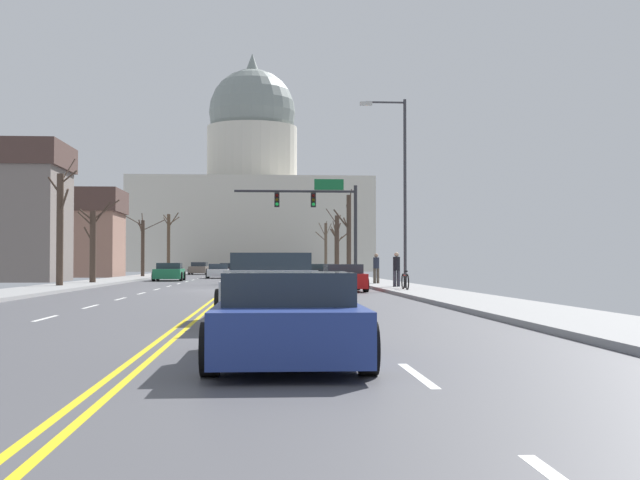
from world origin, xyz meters
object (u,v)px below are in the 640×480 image
object	(u,v)px
signal_gantry	(321,208)
pedestrian_01	(376,267)
street_lamp_right	(400,178)
bicycle_parked	(405,281)
sedan_near_04	(276,290)
sedan_near_02	(342,278)
sedan_oncoming_03	(199,269)
sedan_oncoming_01	(218,271)
sedan_near_01	(268,276)
sedan_near_00	(322,275)
sedan_oncoming_02	(229,270)
sedan_oncoming_00	(169,272)
sedan_near_06	(287,320)
pedestrian_00	(397,268)
sedan_near_03	(268,282)
pickup_truck_near_05	(271,290)

from	to	relation	value
signal_gantry	pedestrian_01	bearing A→B (deg)	-70.11
street_lamp_right	bicycle_parked	bearing A→B (deg)	-92.79
signal_gantry	sedan_near_04	world-z (taller)	signal_gantry
sedan_near_04	bicycle_parked	xyz separation A→B (m)	(5.82, 11.69, -0.05)
sedan_near_02	sedan_oncoming_03	distance (m)	50.98
sedan_oncoming_01	sedan_near_01	bearing A→B (deg)	-80.64
sedan_near_00	pedestrian_01	distance (m)	4.81
sedan_oncoming_02	pedestrian_01	world-z (taller)	pedestrian_01
sedan_near_02	sedan_oncoming_01	distance (m)	31.31
sedan_oncoming_00	signal_gantry	bearing A→B (deg)	-30.02
street_lamp_right	sedan_near_01	size ratio (longest dim) A/B	1.93
street_lamp_right	pedestrian_01	bearing A→B (deg)	89.92
sedan_near_02	pedestrian_01	world-z (taller)	pedestrian_01
street_lamp_right	sedan_oncoming_02	bearing A→B (deg)	103.25
street_lamp_right	sedan_near_06	distance (m)	27.87
sedan_oncoming_00	pedestrian_00	world-z (taller)	pedestrian_00
sedan_oncoming_00	bicycle_parked	size ratio (longest dim) A/B	2.56
sedan_near_00	sedan_near_06	xyz separation A→B (m)	(-3.20, -38.83, 0.02)
sedan_near_03	sedan_oncoming_00	xyz separation A→B (m)	(-6.79, 27.77, 0.02)
sedan_near_02	sedan_near_06	distance (m)	26.96
sedan_near_02	sedan_near_03	distance (m)	7.31
pickup_truck_near_05	pedestrian_00	distance (m)	22.08
sedan_near_01	sedan_oncoming_00	distance (m)	16.30
sedan_near_04	sedan_oncoming_03	xyz separation A→B (m)	(-7.08, 63.56, 0.08)
signal_gantry	street_lamp_right	bearing A→B (deg)	-80.38
sedan_oncoming_00	sedan_oncoming_03	bearing A→B (deg)	90.19
sedan_near_00	sedan_oncoming_00	xyz separation A→B (m)	(-10.15, 9.25, 0.04)
signal_gantry	sedan_near_01	distance (m)	10.33
sedan_near_00	pedestrian_00	bearing A→B (deg)	-73.74
sedan_oncoming_01	street_lamp_right	bearing A→B (deg)	-71.87
sedan_near_00	sedan_near_03	distance (m)	18.82
sedan_oncoming_02	bicycle_parked	distance (m)	43.39
pedestrian_00	pedestrian_01	bearing A→B (deg)	91.46
signal_gantry	sedan_oncoming_02	xyz separation A→B (m)	(-6.91, 25.05, -4.19)
signal_gantry	sedan_near_02	size ratio (longest dim) A/B	1.86
signal_gantry	pedestrian_00	world-z (taller)	signal_gantry
signal_gantry	sedan_oncoming_02	bearing A→B (deg)	105.42
sedan_oncoming_00	sedan_near_06	bearing A→B (deg)	-81.78
sedan_near_04	sedan_oncoming_03	world-z (taller)	sedan_oncoming_03
sedan_oncoming_02	sedan_near_03	bearing A→B (deg)	-85.86
sedan_oncoming_03	street_lamp_right	bearing A→B (deg)	-75.38
sedan_near_00	bicycle_parked	xyz separation A→B (m)	(2.66, -14.02, -0.07)
signal_gantry	sedan_oncoming_03	world-z (taller)	signal_gantry
sedan_oncoming_01	pedestrian_01	size ratio (longest dim) A/B	2.67
signal_gantry	sedan_oncoming_00	distance (m)	12.62
sedan_near_04	sedan_near_00	bearing A→B (deg)	82.98
sedan_near_03	pickup_truck_near_05	world-z (taller)	pickup_truck_near_05
sedan_near_01	sedan_near_03	distance (m)	13.01
sedan_near_06	sedan_oncoming_00	xyz separation A→B (m)	(-6.95, 48.09, 0.03)
sedan_near_06	pedestrian_00	xyz separation A→B (m)	(6.12, 28.81, 0.49)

